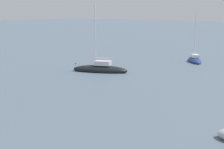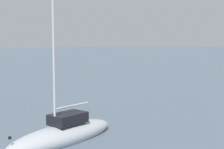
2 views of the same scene
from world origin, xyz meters
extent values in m
ellipsoid|color=navy|center=(-28.74, 18.89, 0.22)|extent=(5.90, 5.20, 1.05)
cube|color=silver|center=(-28.50, 19.09, 0.99)|extent=(2.00, 1.90, 0.48)
cylinder|color=silver|center=(-29.12, 18.59, 4.14)|extent=(0.11, 0.11, 6.78)
cylinder|color=silver|center=(-28.28, 19.26, 1.54)|extent=(1.73, 1.40, 0.08)
sphere|color=black|center=(-30.95, 17.13, 0.79)|extent=(0.14, 0.14, 0.14)
ellipsoid|color=black|center=(-12.00, 13.85, 0.27)|extent=(5.33, 7.69, 1.29)
cube|color=silver|center=(-12.17, 14.18, 1.21)|extent=(2.11, 2.47, 0.59)
cylinder|color=silver|center=(-11.73, 13.31, 4.92)|extent=(0.13, 0.13, 8.01)
cylinder|color=silver|center=(-12.33, 14.49, 1.88)|extent=(1.28, 2.40, 0.10)
sphere|color=black|center=(-10.43, 10.76, 0.97)|extent=(0.17, 0.17, 0.17)
camera|label=1|loc=(19.81, 44.37, 7.92)|focal=53.58mm
camera|label=2|loc=(-18.14, 51.84, 6.41)|focal=53.46mm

